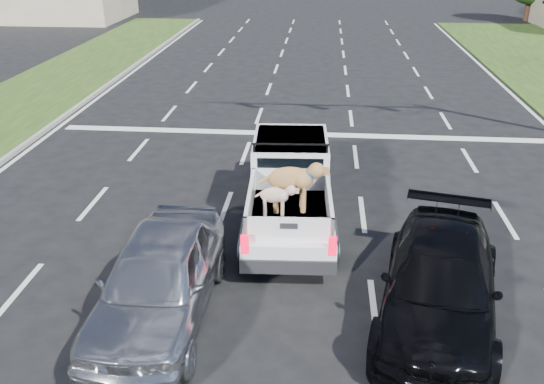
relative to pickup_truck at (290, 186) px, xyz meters
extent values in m
plane|color=black|center=(0.07, -3.47, -0.95)|extent=(160.00, 160.00, 0.00)
cube|color=silver|center=(-5.18, 2.53, -0.94)|extent=(0.12, 60.00, 0.01)
cube|color=silver|center=(-1.68, 2.53, -0.94)|extent=(0.12, 60.00, 0.01)
cube|color=silver|center=(1.82, 2.53, -0.94)|extent=(0.12, 60.00, 0.01)
cube|color=silver|center=(5.32, 2.53, -0.94)|extent=(0.12, 60.00, 0.01)
cube|color=silver|center=(-8.73, 2.53, -0.94)|extent=(0.15, 60.00, 0.01)
cube|color=silver|center=(0.07, 6.53, -0.94)|extent=(17.00, 0.45, 0.01)
cylinder|color=#332114|center=(-23.93, 34.53, 0.13)|extent=(0.44, 0.44, 2.16)
cylinder|color=#332114|center=(-15.93, 34.53, 0.13)|extent=(0.44, 0.44, 2.16)
cylinder|color=#332114|center=(16.07, 34.53, 0.13)|extent=(0.44, 0.44, 2.16)
cylinder|color=black|center=(-0.76, -2.16, -0.57)|extent=(0.32, 0.78, 0.76)
cylinder|color=black|center=(0.98, -2.07, -0.57)|extent=(0.32, 0.78, 0.76)
cylinder|color=black|center=(-0.95, 1.55, -0.57)|extent=(0.32, 0.78, 0.76)
cylinder|color=black|center=(0.80, 1.64, -0.57)|extent=(0.32, 0.78, 0.76)
cube|color=silver|center=(0.02, -0.21, -0.29)|extent=(2.17, 5.41, 0.52)
cube|color=silver|center=(-0.05, 1.04, 0.41)|extent=(1.96, 2.40, 0.86)
cube|color=black|center=(0.01, -0.10, 0.44)|extent=(1.56, 0.11, 0.62)
cylinder|color=black|center=(0.00, 0.04, 1.04)|extent=(1.81, 0.14, 0.05)
cube|color=black|center=(0.08, -1.39, -0.06)|extent=(1.91, 2.65, 0.06)
cube|color=silver|center=(-0.78, -1.43, 0.24)|extent=(0.21, 2.56, 0.52)
cube|color=silver|center=(0.93, -1.35, 0.24)|extent=(0.21, 2.56, 0.52)
cube|color=silver|center=(0.14, -2.63, 0.24)|extent=(1.79, 0.17, 0.52)
cube|color=red|center=(-0.70, -2.88, 0.00)|extent=(0.16, 0.07, 0.40)
cube|color=red|center=(1.00, -2.79, 0.00)|extent=(0.16, 0.07, 0.40)
cube|color=black|center=(0.14, -2.77, -0.47)|extent=(1.94, 0.40, 0.30)
imported|color=#ACAEB3|center=(-2.13, -3.97, -0.14)|extent=(1.92, 4.73, 1.61)
imported|color=black|center=(2.94, -3.55, -0.22)|extent=(3.07, 5.32, 1.45)
camera|label=1|loc=(0.69, -12.54, 5.64)|focal=38.00mm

